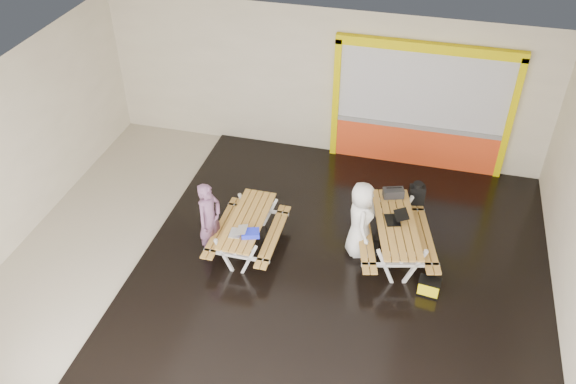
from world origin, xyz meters
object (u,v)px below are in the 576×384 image
(picnic_table_right, at_px, (395,230))
(fluke_bag, at_px, (429,287))
(toolbox, at_px, (393,193))
(laptop_left, at_px, (238,232))
(blue_pouch, at_px, (250,233))
(person_right, at_px, (361,219))
(person_left, at_px, (210,219))
(dark_case, at_px, (368,248))
(laptop_right, at_px, (396,218))
(picnic_table_left, at_px, (248,226))
(backpack, at_px, (417,194))

(picnic_table_right, bearing_deg, fluke_bag, -50.49)
(toolbox, bearing_deg, picnic_table_right, -78.77)
(laptop_left, relative_size, blue_pouch, 1.06)
(person_right, bearing_deg, toolbox, -42.99)
(fluke_bag, bearing_deg, person_left, 177.86)
(person_right, distance_m, fluke_bag, 1.71)
(dark_case, bearing_deg, fluke_bag, -34.85)
(picnic_table_right, distance_m, person_left, 3.46)
(person_right, height_order, dark_case, person_right)
(laptop_left, bearing_deg, picnic_table_right, 18.98)
(laptop_right, height_order, toolbox, toolbox)
(laptop_left, bearing_deg, toolbox, 33.38)
(picnic_table_left, distance_m, laptop_left, 0.48)
(toolbox, bearing_deg, fluke_bag, -61.85)
(dark_case, bearing_deg, blue_pouch, -156.96)
(person_left, bearing_deg, fluke_bag, -73.28)
(person_left, xyz_separation_m, person_right, (2.73, 0.62, 0.07))
(picnic_table_left, xyz_separation_m, fluke_bag, (3.45, -0.37, -0.36))
(laptop_left, distance_m, toolbox, 3.12)
(blue_pouch, xyz_separation_m, dark_case, (2.06, 0.88, -0.67))
(picnic_table_right, relative_size, backpack, 4.57)
(blue_pouch, bearing_deg, backpack, 35.67)
(blue_pouch, bearing_deg, picnic_table_right, 20.40)
(laptop_right, bearing_deg, picnic_table_left, -167.86)
(laptop_left, bearing_deg, person_right, 21.44)
(person_right, relative_size, backpack, 3.12)
(laptop_right, bearing_deg, dark_case, -164.79)
(toolbox, distance_m, fluke_bag, 2.01)
(laptop_right, distance_m, backpack, 1.08)
(picnic_table_right, height_order, laptop_right, laptop_right)
(picnic_table_right, height_order, blue_pouch, picnic_table_right)
(person_left, height_order, dark_case, person_left)
(backpack, distance_m, fluke_bag, 2.09)
(picnic_table_right, relative_size, dark_case, 6.34)
(picnic_table_left, distance_m, laptop_right, 2.77)
(fluke_bag, bearing_deg, backpack, 102.64)
(backpack, bearing_deg, person_right, -128.08)
(laptop_left, xyz_separation_m, fluke_bag, (3.49, 0.06, -0.57))
(blue_pouch, height_order, toolbox, toolbox)
(person_right, relative_size, laptop_left, 4.60)
(person_left, xyz_separation_m, backpack, (3.67, 1.82, -0.04))
(picnic_table_left, distance_m, blue_pouch, 0.51)
(picnic_table_right, relative_size, person_right, 1.46)
(person_right, height_order, laptop_right, person_right)
(toolbox, height_order, dark_case, toolbox)
(laptop_left, bearing_deg, person_left, 161.36)
(dark_case, bearing_deg, laptop_right, 15.21)
(backpack, bearing_deg, fluke_bag, -77.36)
(laptop_left, bearing_deg, fluke_bag, 0.92)
(picnic_table_left, bearing_deg, backpack, 28.05)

